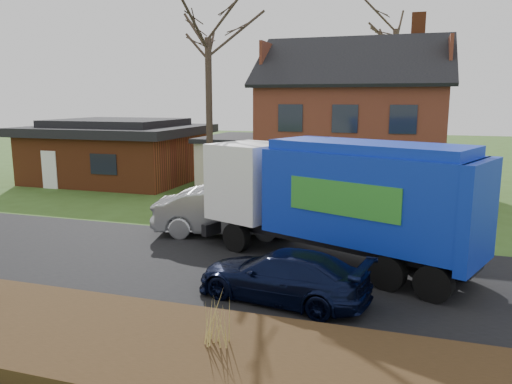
% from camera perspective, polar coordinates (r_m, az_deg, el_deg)
% --- Properties ---
extents(ground, '(120.00, 120.00, 0.00)m').
position_cam_1_polar(ground, '(15.07, -3.42, -8.44)').
color(ground, '#35531B').
rests_on(ground, ground).
extents(road, '(80.00, 7.00, 0.02)m').
position_cam_1_polar(road, '(15.06, -3.42, -8.41)').
color(road, black).
rests_on(road, ground).
extents(mulch_verge, '(80.00, 3.50, 0.30)m').
position_cam_1_polar(mulch_verge, '(10.63, -14.19, -16.37)').
color(mulch_verge, '#302010').
rests_on(mulch_verge, ground).
extents(main_house, '(12.95, 8.95, 9.26)m').
position_cam_1_polar(main_house, '(27.44, 10.10, 8.61)').
color(main_house, beige).
rests_on(main_house, ground).
extents(ranch_house, '(9.80, 8.20, 3.70)m').
position_cam_1_polar(ranch_house, '(31.54, -15.44, 4.60)').
color(ranch_house, brown).
rests_on(ranch_house, ground).
extents(garbage_truck, '(8.94, 5.40, 3.73)m').
position_cam_1_polar(garbage_truck, '(14.84, 9.46, -0.27)').
color(garbage_truck, black).
rests_on(garbage_truck, ground).
extents(silver_sedan, '(5.50, 2.96, 1.72)m').
position_cam_1_polar(silver_sedan, '(18.23, -3.38, -2.25)').
color(silver_sedan, '#94969B').
rests_on(silver_sedan, ground).
extents(navy_wagon, '(4.58, 2.48, 1.26)m').
position_cam_1_polar(navy_wagon, '(12.47, 3.03, -9.51)').
color(navy_wagon, black).
rests_on(navy_wagon, ground).
extents(tree_front_west, '(3.62, 3.62, 10.76)m').
position_cam_1_polar(tree_front_west, '(24.75, -5.57, 19.76)').
color(tree_front_west, '#382A21').
rests_on(tree_front_west, ground).
extents(tree_back, '(4.02, 4.02, 12.72)m').
position_cam_1_polar(tree_back, '(35.44, 15.81, 19.47)').
color(tree_back, '#3D3025').
rests_on(tree_back, ground).
extents(grass_clump_mid, '(0.35, 0.29, 0.97)m').
position_cam_1_polar(grass_clump_mid, '(9.77, -4.38, -14.41)').
color(grass_clump_mid, tan).
rests_on(grass_clump_mid, mulch_verge).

